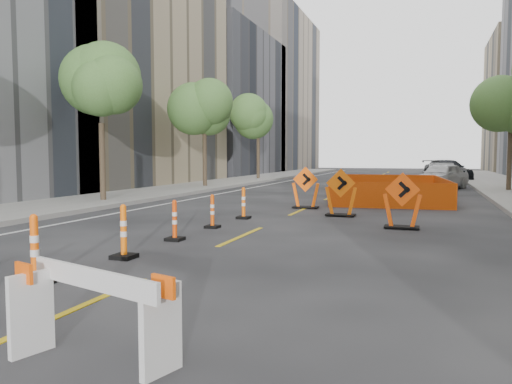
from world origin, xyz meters
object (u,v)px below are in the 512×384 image
at_px(barricade_board, 93,316).
at_px(channelizer_4, 175,220).
at_px(chevron_sign_center, 341,193).
at_px(chevron_sign_left, 306,188).
at_px(channelizer_2, 35,250).
at_px(parked_car_mid, 441,174).
at_px(chevron_sign_right, 402,201).
at_px(parked_car_far, 447,170).
at_px(channelizer_6, 244,203).
at_px(channelizer_3, 124,231).
at_px(parked_car_near, 441,176).
at_px(channelizer_5, 212,211).

bearing_deg(barricade_board, channelizer_4, 129.13).
relative_size(chevron_sign_center, barricade_board, 0.84).
height_order(chevron_sign_left, chevron_sign_center, chevron_sign_left).
distance_m(channelizer_2, parked_car_mid, 30.91).
bearing_deg(channelizer_2, barricade_board, -38.65).
bearing_deg(chevron_sign_right, chevron_sign_center, 139.15).
bearing_deg(barricade_board, parked_car_far, 100.68).
bearing_deg(channelizer_4, barricade_board, -68.17).
relative_size(channelizer_6, chevron_sign_center, 0.64).
bearing_deg(parked_car_far, channelizer_2, -122.96).
relative_size(channelizer_4, chevron_sign_left, 0.61).
height_order(channelizer_3, parked_car_far, parked_car_far).
bearing_deg(parked_car_near, chevron_sign_left, -86.47).
distance_m(chevron_sign_center, parked_car_far, 26.39).
xyz_separation_m(channelizer_3, channelizer_4, (-0.04, 2.14, -0.05)).
relative_size(channelizer_5, parked_car_near, 0.21).
bearing_deg(parked_car_far, chevron_sign_right, -116.02).
height_order(barricade_board, parked_car_far, parked_car_far).
relative_size(channelizer_4, channelizer_5, 1.03).
distance_m(chevron_sign_left, parked_car_mid, 18.78).
relative_size(channelizer_3, chevron_sign_right, 0.69).
bearing_deg(parked_car_far, channelizer_4, -124.20).
relative_size(channelizer_2, parked_car_near, 0.24).
bearing_deg(parked_car_near, parked_car_mid, 113.47).
xyz_separation_m(channelizer_5, chevron_sign_center, (2.90, 3.76, 0.32)).
relative_size(channelizer_6, parked_car_near, 0.22).
xyz_separation_m(channelizer_4, chevron_sign_right, (4.94, 3.70, 0.29)).
relative_size(parked_car_mid, parked_car_far, 0.79).
distance_m(channelizer_6, chevron_sign_right, 4.86).
height_order(channelizer_4, channelizer_5, channelizer_4).
height_order(channelizer_4, chevron_sign_right, chevron_sign_right).
height_order(parked_car_mid, parked_car_far, parked_car_far).
relative_size(channelizer_4, parked_car_near, 0.21).
bearing_deg(channelizer_3, parked_car_near, 74.67).
xyz_separation_m(chevron_sign_right, parked_car_mid, (1.53, 22.22, -0.04)).
bearing_deg(parked_car_mid, parked_car_near, -93.50).
height_order(channelizer_4, barricade_board, channelizer_4).
bearing_deg(channelizer_2, channelizer_3, 85.69).
height_order(channelizer_3, chevron_sign_left, chevron_sign_left).
bearing_deg(channelizer_3, chevron_sign_left, 83.01).
xyz_separation_m(barricade_board, parked_car_far, (4.46, 38.39, 0.34)).
bearing_deg(channelizer_6, parked_car_mid, 73.67).
relative_size(channelizer_6, parked_car_far, 0.18).
bearing_deg(chevron_sign_right, chevron_sign_left, 137.75).
bearing_deg(channelizer_5, chevron_sign_right, 17.57).
xyz_separation_m(channelizer_2, parked_car_mid, (6.59, 30.19, 0.17)).
height_order(channelizer_6, chevron_sign_left, chevron_sign_left).
xyz_separation_m(chevron_sign_center, parked_car_mid, (3.56, 20.02, -0.06)).
relative_size(channelizer_2, channelizer_5, 1.19).
bearing_deg(parked_car_mid, chevron_sign_right, -96.00).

